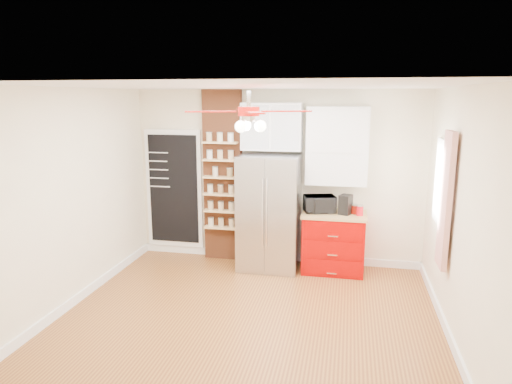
% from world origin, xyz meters
% --- Properties ---
extents(floor, '(4.50, 4.50, 0.00)m').
position_xyz_m(floor, '(0.00, 0.00, 0.00)').
color(floor, '#946025').
rests_on(floor, ground).
extents(ceiling, '(4.50, 4.50, 0.00)m').
position_xyz_m(ceiling, '(0.00, 0.00, 2.70)').
color(ceiling, white).
rests_on(ceiling, wall_back).
extents(wall_back, '(4.50, 0.02, 2.70)m').
position_xyz_m(wall_back, '(0.00, 2.00, 1.35)').
color(wall_back, beige).
rests_on(wall_back, floor).
extents(wall_front, '(4.50, 0.02, 2.70)m').
position_xyz_m(wall_front, '(0.00, -2.00, 1.35)').
color(wall_front, beige).
rests_on(wall_front, floor).
extents(wall_left, '(0.02, 4.00, 2.70)m').
position_xyz_m(wall_left, '(-2.25, 0.00, 1.35)').
color(wall_left, beige).
rests_on(wall_left, floor).
extents(wall_right, '(0.02, 4.00, 2.70)m').
position_xyz_m(wall_right, '(2.25, 0.00, 1.35)').
color(wall_right, beige).
rests_on(wall_right, floor).
extents(chalkboard, '(0.95, 0.05, 1.95)m').
position_xyz_m(chalkboard, '(-1.70, 1.96, 1.10)').
color(chalkboard, white).
rests_on(chalkboard, wall_back).
extents(brick_pillar, '(0.60, 0.16, 2.70)m').
position_xyz_m(brick_pillar, '(-0.85, 1.92, 1.35)').
color(brick_pillar, brown).
rests_on(brick_pillar, floor).
extents(fridge, '(0.90, 0.70, 1.75)m').
position_xyz_m(fridge, '(-0.05, 1.63, 0.88)').
color(fridge, '#A5A5AA').
rests_on(fridge, floor).
extents(upper_glass_cabinet, '(0.90, 0.35, 0.70)m').
position_xyz_m(upper_glass_cabinet, '(-0.05, 1.82, 2.15)').
color(upper_glass_cabinet, white).
rests_on(upper_glass_cabinet, wall_back).
extents(red_cabinet, '(0.94, 0.64, 0.90)m').
position_xyz_m(red_cabinet, '(0.92, 1.68, 0.45)').
color(red_cabinet, '#9F0100').
rests_on(red_cabinet, floor).
extents(upper_shelf_unit, '(0.90, 0.30, 1.15)m').
position_xyz_m(upper_shelf_unit, '(0.92, 1.85, 1.88)').
color(upper_shelf_unit, white).
rests_on(upper_shelf_unit, wall_back).
extents(window, '(0.04, 0.75, 1.05)m').
position_xyz_m(window, '(2.23, 0.90, 1.55)').
color(window, white).
rests_on(window, wall_right).
extents(curtain, '(0.06, 0.40, 1.55)m').
position_xyz_m(curtain, '(2.18, 0.35, 1.45)').
color(curtain, '#B52818').
rests_on(curtain, wall_right).
extents(ceiling_fan, '(1.40, 1.40, 0.44)m').
position_xyz_m(ceiling_fan, '(0.00, 0.00, 2.42)').
color(ceiling_fan, silver).
rests_on(ceiling_fan, ceiling).
extents(toaster_oven, '(0.52, 0.42, 0.25)m').
position_xyz_m(toaster_oven, '(0.69, 1.70, 1.02)').
color(toaster_oven, black).
rests_on(toaster_oven, red_cabinet).
extents(coffee_maker, '(0.21, 0.23, 0.29)m').
position_xyz_m(coffee_maker, '(1.08, 1.65, 1.04)').
color(coffee_maker, black).
rests_on(coffee_maker, red_cabinet).
extents(canister_left, '(0.12, 0.12, 0.14)m').
position_xyz_m(canister_left, '(1.28, 1.61, 0.97)').
color(canister_left, red).
rests_on(canister_left, red_cabinet).
extents(canister_right, '(0.14, 0.14, 0.12)m').
position_xyz_m(canister_right, '(1.21, 1.72, 0.96)').
color(canister_right, '#A81609').
rests_on(canister_right, red_cabinet).
extents(pantry_jar_oats, '(0.09, 0.09, 0.14)m').
position_xyz_m(pantry_jar_oats, '(-0.93, 1.76, 1.44)').
color(pantry_jar_oats, beige).
rests_on(pantry_jar_oats, brick_pillar).
extents(pantry_jar_beans, '(0.12, 0.12, 0.13)m').
position_xyz_m(pantry_jar_beans, '(-0.70, 1.76, 1.44)').
color(pantry_jar_beans, olive).
rests_on(pantry_jar_beans, brick_pillar).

